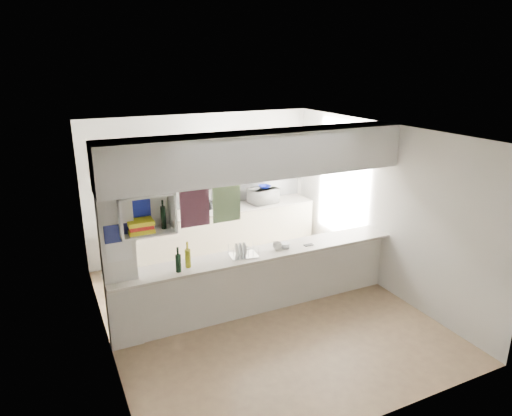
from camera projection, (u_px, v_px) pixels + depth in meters
floor at (260, 311)px, 6.64m from camera, size 4.80×4.80×0.00m
ceiling at (260, 132)px, 5.84m from camera, size 4.80×4.80×0.00m
wall_back at (202, 186)px, 8.30m from camera, size 4.20×0.00×4.20m
wall_left at (101, 253)px, 5.38m from camera, size 0.00×4.80×4.80m
wall_right at (381, 207)px, 7.10m from camera, size 0.00×4.80×4.80m
servery_partition at (249, 203)px, 6.06m from camera, size 4.20×0.50×2.60m
cubby_shelf at (144, 216)px, 5.42m from camera, size 0.65×0.35×0.50m
kitchen_run at (216, 213)px, 8.29m from camera, size 3.60×0.63×2.24m
microwave at (263, 196)px, 8.54m from camera, size 0.57×0.43×0.29m
bowl at (265, 187)px, 8.50m from camera, size 0.22×0.22×0.05m
dish_rack at (243, 250)px, 6.22m from camera, size 0.41×0.33×0.20m
cup at (277, 246)px, 6.42m from camera, size 0.14×0.14×0.10m
wine_bottles at (183, 260)px, 5.80m from camera, size 0.22×0.15×0.35m
plastic_tubs at (287, 245)px, 6.52m from camera, size 0.49×0.17×0.07m
utensil_jar at (209, 205)px, 8.20m from camera, size 0.11×0.11×0.15m
knife_block at (217, 202)px, 8.28m from camera, size 0.13×0.12×0.21m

